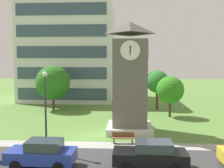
{
  "coord_description": "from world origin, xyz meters",
  "views": [
    {
      "loc": [
        3.16,
        -21.96,
        6.45
      ],
      "look_at": [
        1.71,
        3.21,
        4.36
      ],
      "focal_mm": 41.95,
      "sensor_mm": 36.0,
      "label": 1
    }
  ],
  "objects": [
    {
      "name": "parked_car_blue",
      "position": [
        -2.05,
        -6.53,
        0.86
      ],
      "size": [
        4.22,
        1.98,
        1.69
      ],
      "color": "#23389E",
      "rests_on": "ground"
    },
    {
      "name": "parked_car_black",
      "position": [
        4.62,
        -6.4,
        0.86
      ],
      "size": [
        4.51,
        2.02,
        1.69
      ],
      "color": "black",
      "rests_on": "ground"
    },
    {
      "name": "street_asphalt",
      "position": [
        0.0,
        -6.5,
        0.0
      ],
      "size": [
        120.0,
        7.2,
        0.01
      ],
      "primitive_type": "cube",
      "color": "#38383A",
      "rests_on": "ground"
    },
    {
      "name": "kerb_strip",
      "position": [
        0.0,
        -2.1,
        0.0
      ],
      "size": [
        120.0,
        1.6,
        0.01
      ],
      "primitive_type": "cube",
      "color": "#9E9E99",
      "rests_on": "ground"
    },
    {
      "name": "ground_plane",
      "position": [
        0.0,
        0.0,
        0.0
      ],
      "size": [
        160.0,
        160.0,
        0.0
      ],
      "primitive_type": "plane",
      "color": "#567F38"
    },
    {
      "name": "office_building",
      "position": [
        -6.79,
        24.02,
        8.0
      ],
      "size": [
        14.98,
        13.5,
        16.0
      ],
      "color": "silver",
      "rests_on": "ground"
    },
    {
      "name": "clock_tower",
      "position": [
        3.42,
        2.2,
        4.52
      ],
      "size": [
        4.16,
        4.16,
        10.13
      ],
      "color": "#605B56",
      "rests_on": "ground"
    },
    {
      "name": "tree_by_building",
      "position": [
        -6.77,
        12.49,
        3.75
      ],
      "size": [
        4.57,
        4.57,
        6.05
      ],
      "color": "#513823",
      "rests_on": "ground"
    },
    {
      "name": "street_lamp",
      "position": [
        -2.61,
        -3.93,
        3.6
      ],
      "size": [
        0.36,
        0.36,
        5.8
      ],
      "color": "#333338",
      "rests_on": "ground"
    },
    {
      "name": "park_bench",
      "position": [
        2.87,
        -1.53,
        0.46
      ],
      "size": [
        1.81,
        0.52,
        0.88
      ],
      "color": "brown",
      "rests_on": "ground"
    },
    {
      "name": "tree_near_tower",
      "position": [
        7.29,
        13.97,
        3.81
      ],
      "size": [
        3.09,
        3.09,
        5.38
      ],
      "color": "#513823",
      "rests_on": "ground"
    },
    {
      "name": "tree_streetside",
      "position": [
        8.24,
        8.97,
        3.21
      ],
      "size": [
        3.24,
        3.24,
        4.84
      ],
      "color": "#513823",
      "rests_on": "ground"
    }
  ]
}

